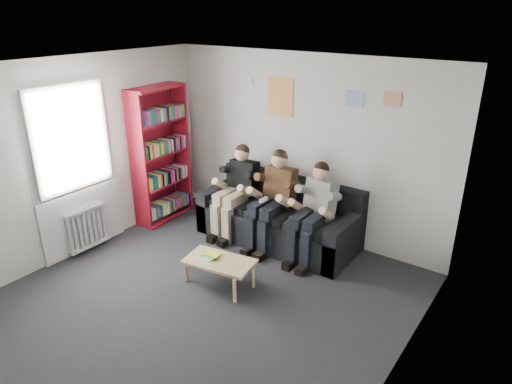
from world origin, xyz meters
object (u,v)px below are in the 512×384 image
(bookshelf, at_px, (161,155))
(person_right, at_px, (312,213))
(coffee_table, at_px, (219,263))
(person_middle, at_px, (272,201))
(person_left, at_px, (235,191))
(sofa, at_px, (279,219))

(bookshelf, height_order, person_right, bookshelf)
(coffee_table, height_order, person_middle, person_middle)
(coffee_table, distance_m, person_right, 1.43)
(coffee_table, height_order, person_left, person_left)
(coffee_table, bearing_deg, sofa, 91.85)
(sofa, relative_size, person_middle, 1.67)
(sofa, height_order, person_middle, person_middle)
(sofa, xyz_separation_m, bookshelf, (-1.96, -0.44, 0.75))
(bookshelf, xyz_separation_m, person_left, (1.30, 0.23, -0.39))
(bookshelf, xyz_separation_m, person_middle, (1.96, 0.23, -0.38))
(sofa, distance_m, bookshelf, 2.14)
(coffee_table, distance_m, person_left, 1.47)
(bookshelf, height_order, coffee_table, bookshelf)
(sofa, xyz_separation_m, person_right, (0.66, -0.21, 0.36))
(bookshelf, distance_m, person_right, 2.66)
(sofa, height_order, person_left, person_left)
(bookshelf, bearing_deg, person_left, 4.71)
(bookshelf, xyz_separation_m, person_right, (2.62, 0.23, -0.39))
(bookshelf, height_order, person_middle, bookshelf)
(sofa, bearing_deg, person_right, -17.55)
(sofa, bearing_deg, coffee_table, -88.15)
(coffee_table, xyz_separation_m, person_right, (0.61, 1.23, 0.39))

